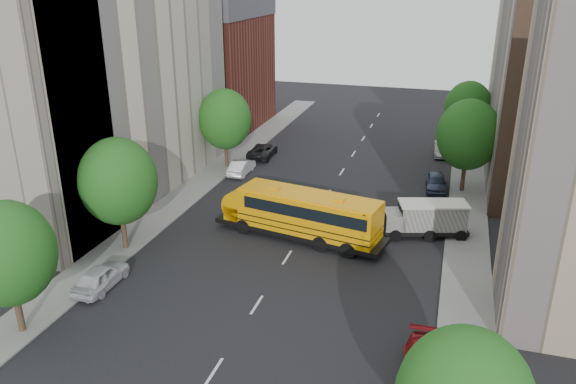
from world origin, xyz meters
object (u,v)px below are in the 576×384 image
at_px(street_tree_5, 468,108).
at_px(street_tree_0, 7,254).
at_px(parked_car_4, 436,182).
at_px(street_tree_4, 468,135).
at_px(parked_car_3, 424,369).
at_px(parked_car_1, 242,167).
at_px(street_tree_1, 118,181).
at_px(street_tree_2, 225,119).
at_px(parked_car_0, 101,277).
at_px(parked_car_2, 263,150).
at_px(parked_car_5, 441,149).
at_px(school_bus, 298,212).
at_px(safari_truck, 426,218).

bearing_deg(street_tree_5, street_tree_0, -118.81).
bearing_deg(parked_car_4, street_tree_4, 2.63).
distance_m(street_tree_0, parked_car_3, 21.08).
height_order(parked_car_3, parked_car_4, parked_car_3).
relative_size(street_tree_4, parked_car_1, 1.96).
bearing_deg(parked_car_3, street_tree_1, 157.13).
height_order(street_tree_2, parked_car_0, street_tree_2).
relative_size(parked_car_2, parked_car_5, 1.19).
bearing_deg(parked_car_1, parked_car_0, 87.48).
bearing_deg(street_tree_0, school_bus, 54.37).
distance_m(street_tree_5, parked_car_2, 21.62).
bearing_deg(safari_truck, parked_car_3, -102.25).
height_order(street_tree_1, school_bus, street_tree_1).
height_order(street_tree_0, parked_car_2, street_tree_0).
relative_size(street_tree_5, parked_car_5, 1.83).
height_order(street_tree_2, parked_car_4, street_tree_2).
xyz_separation_m(parked_car_2, parked_car_3, (18.40, -30.15, 0.04)).
distance_m(street_tree_0, parked_car_5, 43.12).
height_order(street_tree_1, parked_car_3, street_tree_1).
distance_m(street_tree_0, street_tree_5, 45.65).
bearing_deg(parked_car_5, parked_car_2, -165.66).
relative_size(school_bus, parked_car_5, 3.13).
bearing_deg(school_bus, parked_car_5, 79.42).
bearing_deg(street_tree_0, parked_car_3, 5.96).
bearing_deg(parked_car_4, parked_car_3, -93.20).
bearing_deg(school_bus, street_tree_5, 76.56).
xyz_separation_m(street_tree_5, parked_car_0, (-20.60, -34.85, -3.98)).
distance_m(street_tree_0, street_tree_1, 10.00).
xyz_separation_m(street_tree_5, parked_car_3, (-1.40, -37.85, -3.98)).
xyz_separation_m(safari_truck, parked_car_5, (0.27, 19.98, -0.67)).
bearing_deg(parked_car_5, parked_car_1, -151.29).
height_order(street_tree_0, parked_car_5, street_tree_0).
distance_m(street_tree_1, street_tree_2, 18.00).
bearing_deg(street_tree_1, parked_car_1, 83.05).
bearing_deg(school_bus, safari_truck, 29.54).
bearing_deg(street_tree_0, parked_car_5, 62.54).
bearing_deg(parked_car_5, street_tree_4, -81.61).
xyz_separation_m(street_tree_2, parked_car_1, (2.04, -1.26, -4.15)).
xyz_separation_m(parked_car_0, parked_car_5, (18.40, 32.95, -0.04)).
distance_m(street_tree_2, school_bus, 17.06).
bearing_deg(safari_truck, parked_car_2, 124.64).
relative_size(safari_truck, parked_car_3, 1.26).
distance_m(parked_car_1, parked_car_2, 5.56).
bearing_deg(parked_car_2, parked_car_3, 118.30).
distance_m(street_tree_2, street_tree_5, 25.06).
bearing_deg(parked_car_4, safari_truck, -96.58).
bearing_deg(parked_car_1, parked_car_2, -92.46).
height_order(street_tree_0, parked_car_3, street_tree_0).
distance_m(street_tree_1, parked_car_4, 26.90).
bearing_deg(street_tree_1, school_bus, 25.41).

